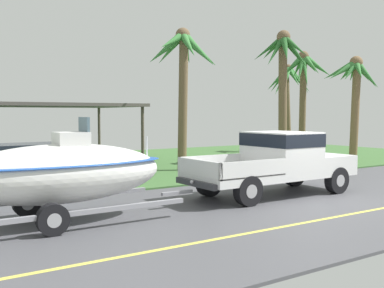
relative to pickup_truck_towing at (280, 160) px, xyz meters
name	(u,v)px	position (x,y,z in m)	size (l,w,h in m)	color
ground	(166,170)	(0.24, 7.19, -1.04)	(36.00, 22.00, 0.11)	#4C4C51
pickup_truck_towing	(280,160)	(0.00, 0.00, 0.00)	(5.54, 2.04, 1.86)	silver
boat_on_trailer	(60,173)	(-6.63, 0.00, 0.07)	(6.10, 2.23, 2.33)	gray
parked_sedan_near	(35,164)	(-5.53, 6.25, -0.36)	(4.37, 1.87, 1.38)	#234C89
carport_awning	(49,106)	(-3.63, 10.88, 1.70)	(7.26, 5.51, 2.85)	#4C4238
palm_tree_near_left	(284,65)	(6.03, 6.00, 3.67)	(2.64, 3.36, 6.33)	brown
palm_tree_near_right	(304,76)	(9.60, 8.04, 3.45)	(2.69, 2.70, 5.85)	brown
palm_tree_mid	(354,82)	(9.54, 4.69, 2.95)	(3.09, 2.69, 5.23)	brown
palm_tree_far_left	(288,84)	(11.14, 10.78, 3.19)	(3.31, 2.71, 5.47)	brown
palm_tree_far_right	(184,62)	(0.48, 6.11, 3.47)	(3.28, 3.50, 5.91)	brown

